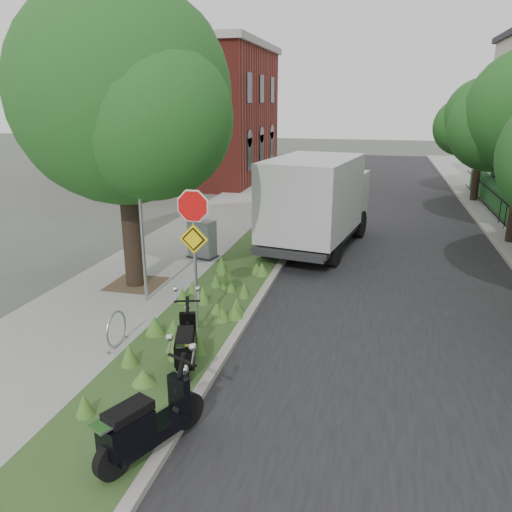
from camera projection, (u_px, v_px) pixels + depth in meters
The scene contains 16 objects.
ground at pixel (252, 353), 10.21m from camera, with size 120.00×120.00×0.00m, color #4C5147.
sidewalk_near at pixel (212, 225), 20.43m from camera, with size 3.50×60.00×0.12m, color gray.
verge at pixel (277, 229), 19.81m from camera, with size 2.00×60.00×0.12m, color #304E21.
kerb_near at pixel (302, 230), 19.58m from camera, with size 0.20×60.00×0.13m, color #9E9991.
road at pixel (394, 237), 18.80m from camera, with size 7.00×60.00×0.01m, color black.
kerb_far at pixel (495, 242), 17.98m from camera, with size 0.20×60.00×0.13m, color #9E9991.
street_tree_main at pixel (121, 106), 12.36m from camera, with size 6.21×5.54×7.66m.
bare_post at pixel (141, 223), 11.98m from camera, with size 0.08×0.08×4.00m.
bike_hoop at pixel (116, 329), 10.13m from camera, with size 0.06×0.78×0.77m.
sign_assembly at pixel (194, 232), 10.38m from camera, with size 0.94×0.08×3.22m.
brick_building at pixel (192, 112), 31.51m from camera, with size 9.40×10.40×8.30m.
far_tree_c at pixel (482, 122), 24.17m from camera, with size 4.37×3.89×5.93m.
scooter_near at pixel (186, 349), 9.26m from camera, with size 0.71×1.68×0.83m.
scooter_far at pixel (140, 431), 6.90m from camera, with size 0.97×1.82×0.92m.
box_truck at pixel (317, 199), 16.81m from camera, with size 3.29×6.30×2.72m.
utility_cabinet at pixel (202, 240), 15.89m from camera, with size 1.02×0.80×1.20m.
Camera 1 is at (2.27, -8.87, 4.94)m, focal length 35.00 mm.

